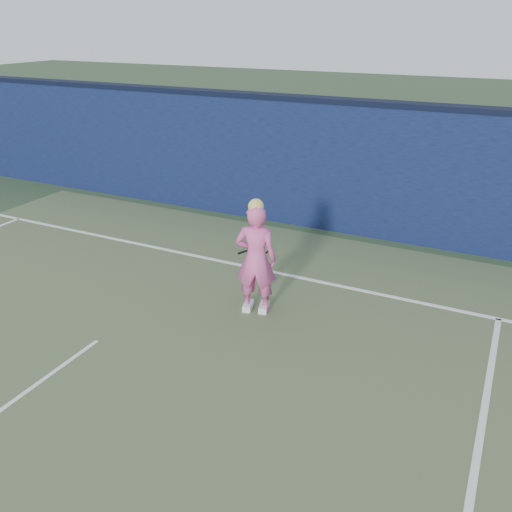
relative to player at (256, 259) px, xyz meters
The scene contains 6 objects.
ground 3.23m from the player, 119.35° to the right, with size 80.00×80.00×0.00m, color #2E4329.
backstop_wall 4.10m from the player, 112.08° to the left, with size 24.00×0.40×2.50m, color #0D0F3A.
wall_cap 4.42m from the player, 112.08° to the left, with size 24.00×0.42×0.10m, color black.
player is the anchor object (origin of this frame).
racket 0.49m from the player, 106.63° to the left, with size 0.44×0.36×0.28m.
court_lines 3.51m from the player, 116.65° to the right, with size 11.00×12.04×0.01m.
Camera 1 is at (4.64, -3.61, 3.99)m, focal length 38.00 mm.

